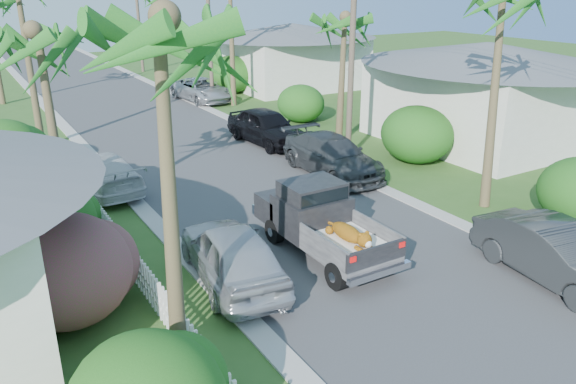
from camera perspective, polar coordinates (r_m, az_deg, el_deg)
ground at (r=13.64m, az=20.58°, el=-14.47°), size 120.00×120.00×0.00m
road at (r=33.68m, az=-14.35°, el=7.12°), size 8.00×100.00×0.02m
curb_left at (r=32.75m, az=-21.55°, el=5.97°), size 0.60×100.00×0.06m
curb_right at (r=35.11m, az=-7.61°, el=8.16°), size 0.60×100.00×0.06m
pickup_truck at (r=16.54m, az=2.97°, el=-2.65°), size 1.98×5.12×2.06m
parked_car_rn at (r=16.50m, az=25.58°, el=-5.74°), size 2.15×4.88×1.56m
parked_car_rm at (r=23.20m, az=4.50°, el=3.67°), size 2.32×5.46×1.57m
parked_car_rf at (r=27.60m, az=-2.20°, el=6.64°), size 2.36×5.13×1.70m
parked_car_rd at (r=38.27m, az=-8.76°, el=10.21°), size 2.90×5.47×1.46m
parked_car_ln at (r=14.93m, az=-5.72°, el=-6.26°), size 2.55×4.99×1.63m
parked_car_lf at (r=22.42m, az=-18.48°, el=1.86°), size 2.49×5.16×1.45m
palm_l_a at (r=9.99m, az=-13.38°, el=16.57°), size 4.40×4.40×8.20m
palm_l_b at (r=18.69m, az=-24.09°, el=14.66°), size 4.40×4.40×7.40m
palm_r_b at (r=26.78m, az=5.69°, el=17.18°), size 4.40×4.40×7.20m
shrub_l_b at (r=14.04m, az=-21.65°, el=-7.38°), size 3.00×3.30×2.60m
shrub_l_c at (r=17.83m, az=-22.65°, el=-2.56°), size 2.40×2.64×2.00m
shrub_l_d at (r=25.32m, az=-27.11°, el=3.86°), size 3.20×3.52×2.40m
shrub_r_b at (r=25.27m, az=12.95°, el=5.73°), size 3.00×3.30×2.50m
shrub_r_c at (r=32.03m, az=1.31°, el=8.99°), size 2.60×2.86×2.10m
shrub_r_d at (r=40.86m, az=-5.77°, el=11.81°), size 3.20×3.52×2.60m
picket_fence at (r=14.29m, az=-13.70°, el=-9.56°), size 0.10×11.00×1.00m
house_right_near at (r=29.47m, az=19.20°, el=9.14°), size 8.00×9.00×4.80m
house_right_far at (r=43.11m, az=0.36°, el=13.47°), size 9.00×8.00×4.60m
utility_pole_b at (r=24.71m, az=6.49°, el=13.71°), size 1.60×0.26×9.00m
utility_pole_c at (r=37.68m, az=-8.00°, el=16.03°), size 1.60×0.26×9.00m
utility_pole_d at (r=51.76m, az=-14.96°, el=16.79°), size 1.60×0.26×9.00m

